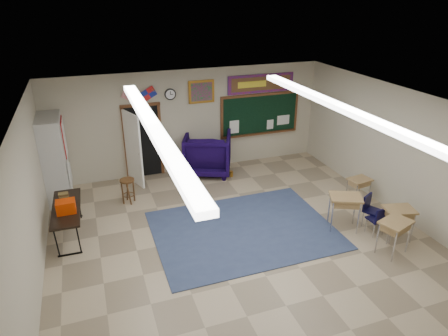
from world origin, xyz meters
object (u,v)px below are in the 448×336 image
object	(u,v)px
student_desk_front_left	(344,211)
student_desk_front_right	(358,189)
wingback_armchair	(208,153)
wooden_stool	(128,191)
folding_table	(69,220)

from	to	relation	value
student_desk_front_left	student_desk_front_right	world-z (taller)	student_desk_front_left
wingback_armchair	wooden_stool	xyz separation A→B (m)	(-2.46, -1.09, -0.28)
student_desk_front_left	wooden_stool	xyz separation A→B (m)	(-4.43, 2.87, -0.13)
folding_table	wooden_stool	size ratio (longest dim) A/B	2.70
wingback_armchair	student_desk_front_right	world-z (taller)	wingback_armchair
student_desk_front_right	folding_table	size ratio (longest dim) A/B	0.38
folding_table	wooden_stool	xyz separation A→B (m)	(1.42, 1.10, -0.06)
student_desk_front_left	wooden_stool	distance (m)	5.28
wooden_stool	student_desk_front_left	bearing A→B (deg)	-32.87
folding_table	wooden_stool	world-z (taller)	folding_table
student_desk_front_left	folding_table	distance (m)	6.11
student_desk_front_left	student_desk_front_right	xyz separation A→B (m)	(1.09, 0.92, -0.09)
student_desk_front_left	folding_table	xyz separation A→B (m)	(-5.85, 1.76, -0.07)
student_desk_front_left	folding_table	size ratio (longest dim) A/B	0.48
wingback_armchair	student_desk_front_left	bearing A→B (deg)	138.92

